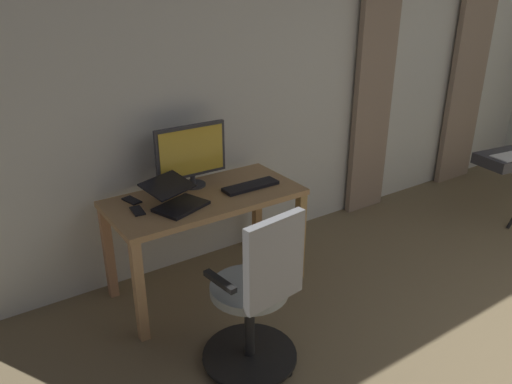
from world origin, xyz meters
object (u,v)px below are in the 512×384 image
at_px(laptop, 176,199).
at_px(cell_phone_face_up, 132,200).
at_px(cell_phone_by_monitor, 137,211).
at_px(office_chair, 257,300).
at_px(desk, 205,209).
at_px(computer_monitor, 191,153).
at_px(computer_keyboard, 251,186).

distance_m(laptop, cell_phone_face_up, 0.32).
bearing_deg(cell_phone_by_monitor, office_chair, 114.29).
distance_m(cell_phone_by_monitor, cell_phone_face_up, 0.18).
relative_size(office_chair, laptop, 2.40).
bearing_deg(cell_phone_by_monitor, laptop, 170.00).
bearing_deg(desk, cell_phone_by_monitor, -1.48).
bearing_deg(computer_monitor, cell_phone_by_monitor, 21.21).
distance_m(desk, office_chair, 0.91).
height_order(desk, computer_monitor, computer_monitor).
height_order(computer_monitor, laptop, computer_monitor).
xyz_separation_m(desk, computer_monitor, (-0.01, -0.20, 0.34)).
distance_m(desk, laptop, 0.29).
bearing_deg(cell_phone_face_up, computer_keyboard, 149.56).
relative_size(cell_phone_by_monitor, cell_phone_face_up, 1.00).
height_order(cell_phone_by_monitor, cell_phone_face_up, same).
bearing_deg(cell_phone_face_up, office_chair, 91.97).
relative_size(desk, cell_phone_face_up, 9.15).
xyz_separation_m(computer_monitor, laptop, (0.25, 0.26, -0.19)).
xyz_separation_m(desk, laptop, (0.24, 0.05, 0.16)).
height_order(computer_monitor, cell_phone_face_up, computer_monitor).
bearing_deg(laptop, computer_keyboard, 158.89).
relative_size(office_chair, cell_phone_by_monitor, 7.04).
bearing_deg(office_chair, cell_phone_by_monitor, 102.13).
distance_m(computer_monitor, computer_keyboard, 0.47).
bearing_deg(laptop, computer_monitor, -154.50).
bearing_deg(cell_phone_face_up, computer_monitor, 169.44).
xyz_separation_m(laptop, cell_phone_by_monitor, (0.24, -0.07, -0.05)).
relative_size(desk, office_chair, 1.30).
relative_size(computer_keyboard, laptop, 0.97).
distance_m(computer_keyboard, laptop, 0.57).
distance_m(computer_monitor, cell_phone_by_monitor, 0.58).
xyz_separation_m(office_chair, cell_phone_by_monitor, (0.31, -0.89, 0.27)).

